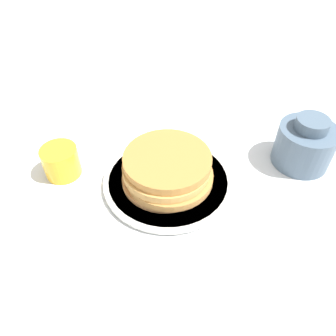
{
  "coord_description": "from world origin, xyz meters",
  "views": [
    {
      "loc": [
        -0.18,
        0.41,
        0.47
      ],
      "look_at": [
        0.03,
        0.02,
        0.04
      ],
      "focal_mm": 35.0,
      "sensor_mm": 36.0,
      "label": 1
    }
  ],
  "objects_px": {
    "pancake_stack": "(167,170)",
    "cream_jug": "(305,144)",
    "juice_glass": "(61,162)",
    "plate": "(168,180)"
  },
  "relations": [
    {
      "from": "pancake_stack",
      "to": "cream_jug",
      "type": "bearing_deg",
      "value": -137.75
    },
    {
      "from": "juice_glass",
      "to": "plate",
      "type": "bearing_deg",
      "value": -159.21
    },
    {
      "from": "plate",
      "to": "juice_glass",
      "type": "relative_size",
      "value": 3.53
    },
    {
      "from": "cream_jug",
      "to": "juice_glass",
      "type": "bearing_deg",
      "value": 32.52
    },
    {
      "from": "pancake_stack",
      "to": "juice_glass",
      "type": "height_order",
      "value": "pancake_stack"
    },
    {
      "from": "pancake_stack",
      "to": "cream_jug",
      "type": "xyz_separation_m",
      "value": [
        -0.21,
        -0.19,
        0.0
      ]
    },
    {
      "from": "plate",
      "to": "pancake_stack",
      "type": "bearing_deg",
      "value": 99.36
    },
    {
      "from": "pancake_stack",
      "to": "juice_glass",
      "type": "distance_m",
      "value": 0.21
    },
    {
      "from": "plate",
      "to": "cream_jug",
      "type": "bearing_deg",
      "value": -138.67
    },
    {
      "from": "plate",
      "to": "cream_jug",
      "type": "xyz_separation_m",
      "value": [
        -0.21,
        -0.18,
        0.04
      ]
    }
  ]
}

